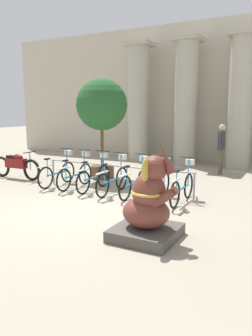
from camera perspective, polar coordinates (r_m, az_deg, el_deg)
The scene contains 17 objects.
ground_plane at distance 7.60m, azimuth -8.44°, elevation -7.50°, with size 60.00×60.00×0.00m, color #9E937F.
building_facade at distance 15.05m, azimuth 11.63°, elevation 12.65°, with size 20.00×0.20×6.00m.
column_left at distance 14.90m, azimuth 2.22°, elevation 11.42°, with size 1.15×1.15×5.16m.
column_middle at distance 14.08m, azimuth 10.38°, elevation 11.34°, with size 1.15×1.15×5.16m.
column_right at distance 13.57m, azimuth 19.35°, elevation 10.99°, with size 1.15×1.15×5.16m.
bike_rack at distance 9.09m, azimuth -1.81°, elevation -0.42°, with size 4.58×0.05×0.77m.
bicycle_0 at distance 10.20m, azimuth -11.76°, elevation -0.70°, with size 0.48×1.70×1.10m.
bicycle_1 at distance 9.80m, azimuth -8.74°, elevation -1.04°, with size 0.48×1.70×1.10m.
bicycle_2 at distance 9.42m, azimuth -5.51°, elevation -1.42°, with size 0.48×1.70×1.10m.
bicycle_3 at distance 9.02m, azimuth -2.22°, elevation -1.89°, with size 0.48×1.70×1.10m.
bicycle_4 at distance 8.73m, azimuth 1.58°, elevation -2.31°, with size 0.48×1.70×1.10m.
bicycle_5 at distance 8.44m, azimuth 5.55°, elevation -2.78°, with size 0.48×1.70×1.10m.
bicycle_6 at distance 8.22m, azimuth 9.84°, elevation -3.23°, with size 0.48×1.70×1.10m.
elephant_statue at distance 5.84m, azimuth 3.89°, elevation -6.72°, with size 1.11×1.11×1.77m.
motorcycle at distance 11.50m, azimuth -18.56°, elevation 0.49°, with size 2.08×0.55×0.95m.
person_pedestrian at distance 12.09m, azimuth 16.27°, elevation 3.99°, with size 0.24×0.47×1.78m.
potted_tree at distance 10.90m, azimuth -4.26°, elevation 10.32°, with size 1.68×1.68×3.29m.
Camera 1 is at (4.36, -5.79, 2.29)m, focal length 35.00 mm.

